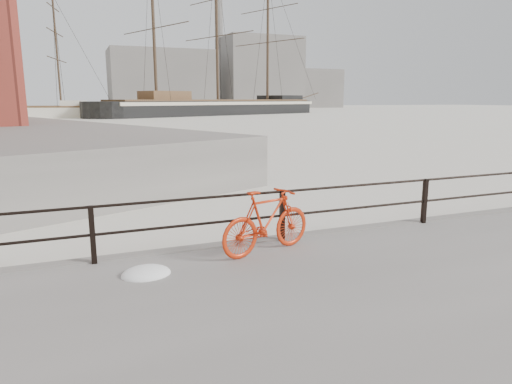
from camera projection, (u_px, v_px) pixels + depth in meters
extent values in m
plane|color=white|center=(417.00, 236.00, 10.47)|extent=(400.00, 400.00, 0.00)
imported|color=red|center=(267.00, 221.00, 8.17)|extent=(1.94, 0.82, 1.17)
ellipsoid|color=white|center=(146.00, 266.00, 7.20)|extent=(0.78, 0.61, 0.28)
cube|color=gray|center=(162.00, 80.00, 143.36)|extent=(32.00, 18.00, 18.00)
cube|color=gray|center=(259.00, 73.00, 160.01)|extent=(26.00, 20.00, 24.00)
cube|color=gray|center=(310.00, 89.00, 173.90)|extent=(20.00, 16.00, 14.00)
cylinder|color=gray|center=(219.00, 44.00, 157.85)|extent=(2.80, 2.80, 44.00)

